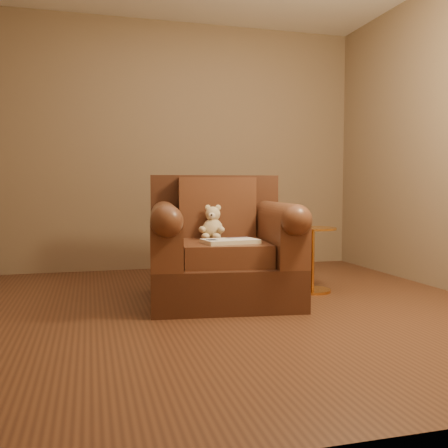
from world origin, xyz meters
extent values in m
plane|color=brown|center=(0.00, 0.00, 0.00)|extent=(4.00, 4.00, 0.00)
cube|color=#826A50|center=(0.00, 2.00, 1.35)|extent=(4.00, 0.02, 2.70)
cube|color=#826A50|center=(0.00, -2.00, 1.35)|extent=(4.00, 0.02, 2.70)
cube|color=#442416|center=(0.01, 0.27, 0.16)|extent=(1.23, 1.18, 0.31)
cube|color=#442416|center=(0.07, 0.73, 0.66)|extent=(1.12, 0.25, 0.69)
cube|color=brown|center=(0.01, 0.21, 0.39)|extent=(0.74, 0.85, 0.17)
cube|color=brown|center=(0.05, 0.59, 0.73)|extent=(0.66, 0.26, 0.50)
cube|color=brown|center=(-0.43, 0.27, 0.49)|extent=(0.34, 0.96, 0.36)
cube|color=brown|center=(0.45, 0.16, 0.49)|extent=(0.34, 0.96, 0.36)
cylinder|color=brown|center=(-0.43, 0.27, 0.67)|extent=(0.34, 0.96, 0.22)
cylinder|color=brown|center=(0.45, 0.16, 0.67)|extent=(0.34, 0.96, 0.22)
ellipsoid|color=beige|center=(-0.02, 0.43, 0.56)|extent=(0.16, 0.15, 0.17)
sphere|color=beige|center=(-0.02, 0.44, 0.68)|extent=(0.12, 0.12, 0.12)
ellipsoid|color=beige|center=(-0.06, 0.46, 0.73)|extent=(0.05, 0.03, 0.05)
ellipsoid|color=beige|center=(0.02, 0.43, 0.73)|extent=(0.05, 0.03, 0.05)
ellipsoid|color=beige|center=(-0.04, 0.38, 0.67)|extent=(0.06, 0.04, 0.05)
sphere|color=black|center=(-0.05, 0.36, 0.67)|extent=(0.02, 0.02, 0.02)
ellipsoid|color=beige|center=(-0.12, 0.39, 0.56)|extent=(0.05, 0.11, 0.05)
ellipsoid|color=beige|center=(0.02, 0.34, 0.56)|extent=(0.05, 0.11, 0.05)
ellipsoid|color=beige|center=(-0.10, 0.35, 0.51)|extent=(0.07, 0.11, 0.05)
ellipsoid|color=beige|center=(-0.02, 0.32, 0.51)|extent=(0.07, 0.11, 0.05)
cube|color=beige|center=(0.02, 0.05, 0.49)|extent=(0.43, 0.29, 0.03)
cube|color=white|center=(-0.08, 0.04, 0.51)|extent=(0.23, 0.26, 0.00)
cube|color=white|center=(0.12, 0.07, 0.51)|extent=(0.23, 0.26, 0.00)
cube|color=beige|center=(0.02, 0.05, 0.51)|extent=(0.04, 0.24, 0.00)
cube|color=#0F1638|center=(-0.13, 0.03, 0.51)|extent=(0.08, 0.09, 0.00)
cube|color=slate|center=(0.11, 0.15, 0.51)|extent=(0.19, 0.07, 0.00)
cylinder|color=gold|center=(0.85, 0.39, 0.01)|extent=(0.32, 0.32, 0.02)
cylinder|color=gold|center=(0.85, 0.39, 0.28)|extent=(0.03, 0.03, 0.52)
cylinder|color=gold|center=(0.85, 0.39, 0.55)|extent=(0.40, 0.40, 0.02)
cylinder|color=gold|center=(0.85, 0.39, 0.53)|extent=(0.03, 0.03, 0.02)
camera|label=1|loc=(-0.99, -3.49, 0.88)|focal=40.00mm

